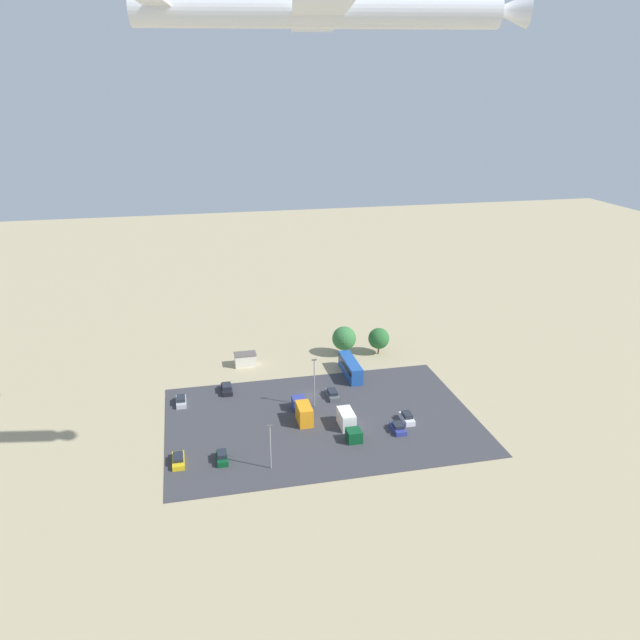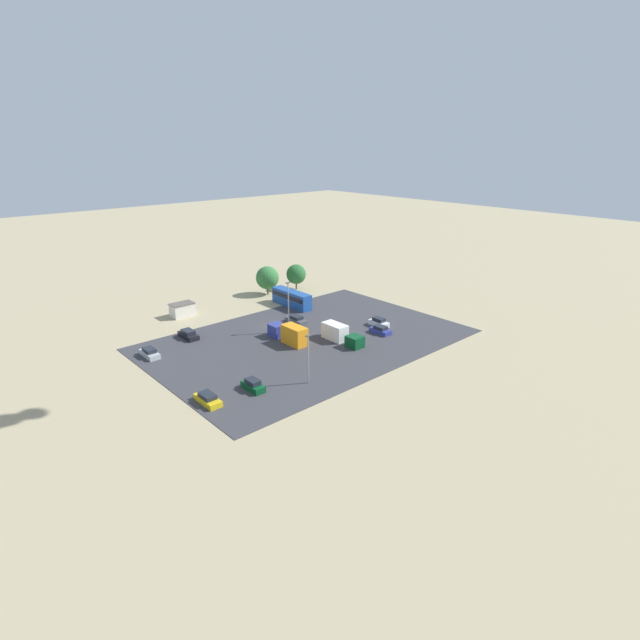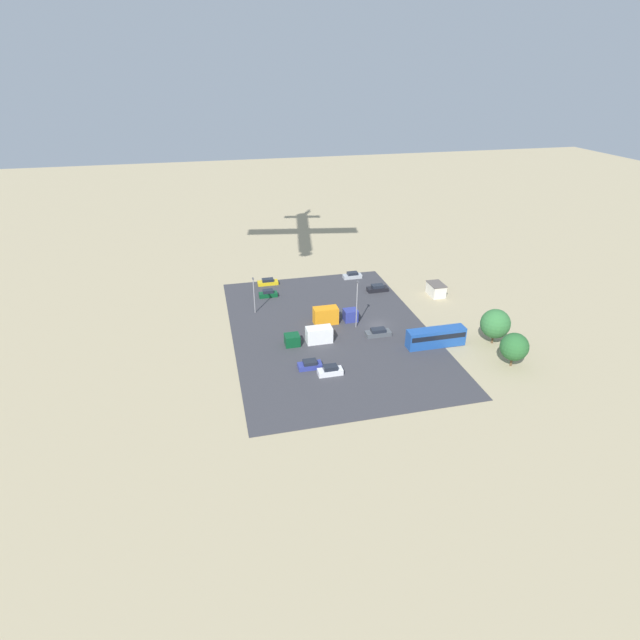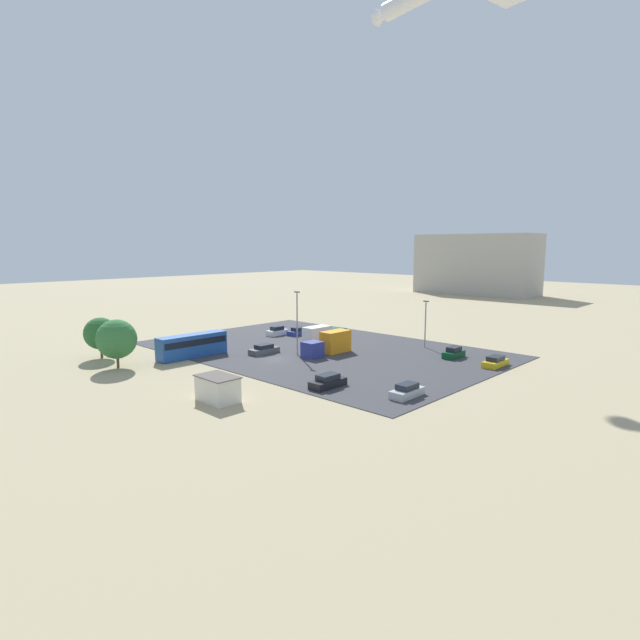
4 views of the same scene
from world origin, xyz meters
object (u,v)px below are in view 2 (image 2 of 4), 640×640
parked_car_0 (208,399)px  parked_car_6 (380,330)px  parked_car_5 (188,335)px  parked_car_3 (379,322)px  bus (292,298)px  parked_truck_0 (289,334)px  shed_building (182,310)px  parked_car_1 (296,320)px  parked_car_2 (253,385)px  parked_truck_1 (340,334)px  parked_car_4 (150,353)px

parked_car_0 → parked_car_6: 37.43m
parked_car_0 → parked_car_5: parked_car_5 is taller
parked_car_3 → parked_car_5: (30.50, -18.87, -0.04)m
bus → parked_car_3: (-4.77, 20.94, -1.13)m
parked_car_5 → parked_car_6: (-27.83, 21.71, -0.05)m
parked_car_6 → parked_truck_0: bearing=-27.5°
shed_building → parked_car_5: (4.98, 11.88, -0.66)m
parked_car_1 → parked_car_3: size_ratio=1.17×
parked_car_1 → parked_car_6: (-8.10, 14.95, -0.00)m
parked_car_3 → parked_car_1: bearing=-48.3°
parked_car_0 → parked_car_2: size_ratio=1.17×
parked_truck_0 → shed_building: bearing=106.4°
parked_truck_1 → shed_building: bearing=-65.3°
parked_car_4 → parked_car_1: bearing=-7.0°
bus → parked_car_5: bus is taller
bus → parked_car_6: size_ratio=2.66×
parked_car_5 → parked_truck_0: (-12.52, 13.73, 0.88)m
parked_car_2 → parked_car_6: 30.67m
parked_car_3 → parked_car_6: 3.90m
bus → parked_car_3: 21.50m
shed_building → parked_car_4: 20.50m
parked_car_5 → parked_truck_0: bearing=-47.6°
parked_car_0 → parked_car_4: (-0.75, -20.27, 0.03)m
shed_building → parked_car_5: size_ratio=1.00×
parked_car_3 → parked_car_6: parked_car_3 is taller
bus → parked_car_6: (-2.09, 23.77, -1.23)m
parked_truck_0 → parked_truck_1: size_ratio=1.01×
parked_car_0 → parked_car_1: bearing=-150.2°
parked_car_3 → parked_truck_1: (11.03, 0.69, 0.64)m
shed_building → bus: bearing=154.7°
parked_car_0 → parked_truck_0: (-22.07, -9.81, 0.94)m
parked_car_6 → parked_truck_0: 17.29m
parked_car_3 → parked_car_5: parked_car_3 is taller
bus → parked_car_5: bearing=4.6°
shed_building → parked_car_5: shed_building is taller
parked_car_3 → parked_car_5: 35.87m
parked_car_4 → parked_truck_1: 32.64m
parked_car_2 → parked_truck_0: bearing=35.1°
parked_car_1 → parked_truck_1: 12.83m
parked_car_4 → parked_car_5: (-8.81, -3.28, 0.03)m
shed_building → parked_car_3: shed_building is taller
parked_car_4 → parked_truck_0: bearing=-26.1°
parked_car_0 → parked_car_5: 25.41m
bus → parked_truck_1: 22.52m
parked_car_3 → parked_truck_0: size_ratio=0.47×
shed_building → parked_car_2: bearing=78.0°
parked_car_5 → parked_car_1: bearing=-18.9°
bus → parked_car_0: size_ratio=2.30×
parked_truck_0 → parked_car_4: bearing=153.9°
parked_car_4 → parked_truck_1: (-28.28, 16.29, 0.71)m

